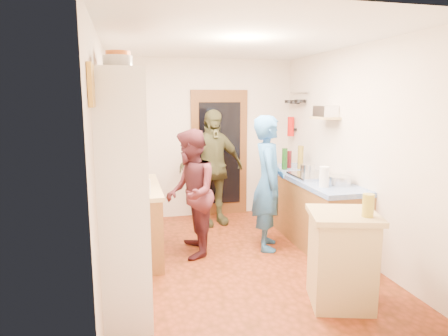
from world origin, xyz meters
name	(u,v)px	position (x,y,z in m)	size (l,w,h in m)	color
floor	(236,260)	(0.00, 0.00, -0.01)	(3.00, 4.00, 0.02)	maroon
ceiling	(237,40)	(0.00, 0.00, 2.61)	(3.00, 4.00, 0.02)	silver
wall_back	(204,139)	(0.00, 2.01, 1.30)	(3.00, 0.02, 2.60)	beige
wall_front	(314,194)	(0.00, -2.01, 1.30)	(3.00, 0.02, 2.60)	beige
wall_left	(104,160)	(-1.51, 0.00, 1.30)	(0.02, 4.00, 2.60)	beige
wall_right	(351,151)	(1.51, 0.00, 1.30)	(0.02, 4.00, 2.60)	beige
door_frame	(219,153)	(0.25, 1.97, 1.05)	(0.95, 0.06, 2.10)	brown
door_glass	(220,154)	(0.25, 1.94, 1.05)	(0.70, 0.02, 1.70)	black
hutch_body	(124,193)	(-1.30, -0.80, 1.10)	(0.40, 1.20, 2.20)	white
hutch_top_shelf	(119,73)	(-1.30, -0.80, 2.18)	(0.40, 1.14, 0.04)	white
plate_stack	(118,62)	(-1.30, -1.10, 2.25)	(0.23, 0.23, 0.10)	white
orange_pot_a	(118,61)	(-1.30, -0.71, 2.29)	(0.22, 0.22, 0.18)	orange
orange_pot_b	(119,65)	(-1.30, -0.47, 2.28)	(0.17, 0.17, 0.16)	orange
left_counter_base	(135,222)	(-1.20, 0.45, 0.42)	(0.60, 1.40, 0.85)	brown
left_counter_top	(133,187)	(-1.20, 0.45, 0.88)	(0.64, 1.44, 0.05)	tan
toaster	(138,187)	(-1.15, -0.07, 0.99)	(0.24, 0.16, 0.18)	white
kettle	(129,179)	(-1.25, 0.37, 1.00)	(0.18, 0.18, 0.20)	white
orange_bowl	(139,179)	(-1.12, 0.65, 0.94)	(0.19, 0.19, 0.09)	orange
chopping_board	(134,177)	(-1.18, 0.95, 0.91)	(0.30, 0.22, 0.03)	tan
right_counter_base	(309,209)	(1.20, 0.50, 0.42)	(0.60, 2.20, 0.84)	brown
right_counter_top	(310,178)	(1.20, 0.50, 0.87)	(0.62, 2.22, 0.06)	#0A42AF
hob	(313,176)	(1.20, 0.40, 0.92)	(0.55, 0.58, 0.04)	silver
pot_on_hob	(308,169)	(1.15, 0.48, 1.00)	(0.20, 0.20, 0.13)	silver
bottle_a	(285,159)	(1.05, 1.06, 1.06)	(0.08, 0.08, 0.32)	#143F14
bottle_b	(289,159)	(1.18, 1.18, 1.03)	(0.07, 0.07, 0.26)	#591419
bottle_c	(301,157)	(1.31, 1.06, 1.08)	(0.09, 0.09, 0.36)	olive
paper_towel	(324,177)	(1.05, -0.19, 1.02)	(0.11, 0.11, 0.25)	white
mixing_bowl	(340,180)	(1.30, -0.13, 0.96)	(0.29, 0.29, 0.11)	silver
island_base	(341,261)	(0.69, -1.27, 0.43)	(0.55, 0.55, 0.86)	tan
island_top	(344,215)	(0.69, -1.27, 0.89)	(0.62, 0.62, 0.05)	tan
cutting_board	(337,212)	(0.65, -1.21, 0.90)	(0.35, 0.28, 0.02)	white
oil_jar	(368,205)	(0.83, -1.44, 1.01)	(0.10, 0.10, 0.21)	#AD9E2D
pan_rail	(299,93)	(1.46, 1.52, 2.05)	(0.02, 0.02, 0.65)	silver
pan_hang_a	(300,101)	(1.40, 1.35, 1.92)	(0.18, 0.18, 0.05)	black
pan_hang_b	(295,102)	(1.40, 1.55, 1.90)	(0.16, 0.16, 0.05)	black
pan_hang_c	(290,102)	(1.40, 1.75, 1.91)	(0.17, 0.17, 0.05)	black
wall_shelf	(325,118)	(1.37, 0.45, 1.70)	(0.26, 0.42, 0.03)	tan
radio	(326,111)	(1.37, 0.45, 1.79)	(0.22, 0.30, 0.15)	silver
ext_bracket	(294,129)	(1.47, 1.70, 1.45)	(0.06, 0.10, 0.04)	black
fire_extinguisher	(291,127)	(1.41, 1.70, 1.50)	(0.11, 0.11, 0.32)	red
picture_frame	(91,85)	(-1.48, -1.55, 2.05)	(0.03, 0.25, 0.30)	gold
person_hob	(271,183)	(0.54, 0.26, 0.88)	(0.64, 0.42, 1.75)	#295EA0
person_left	(193,193)	(-0.48, 0.31, 0.80)	(0.78, 0.61, 1.60)	#451B21
person_back	(213,168)	(0.02, 1.46, 0.90)	(1.06, 0.44, 1.80)	#414024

